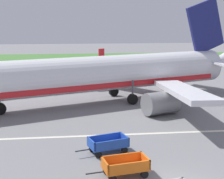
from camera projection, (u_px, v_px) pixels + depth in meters
grass_strip at (98, 60)px, 73.96m from camera, size 220.00×28.00×0.06m
apron_stripe at (144, 134)px, 25.94m from camera, size 120.00×0.36×0.01m
airplane at (111, 74)px, 35.69m from camera, size 36.48×29.69×11.34m
baggage_cart_third_in_row at (125, 166)px, 18.82m from camera, size 3.63×1.85×1.07m
baggage_cart_fourth_in_row at (108, 144)px, 22.18m from camera, size 3.61×2.08×1.07m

